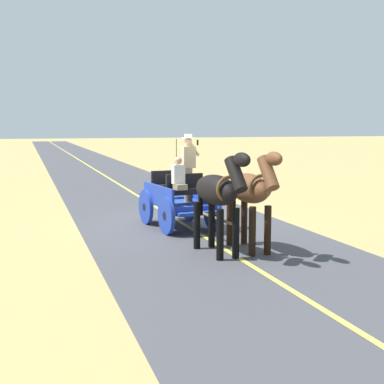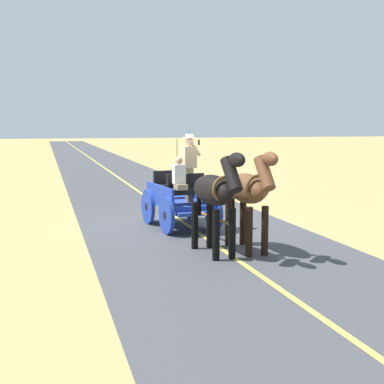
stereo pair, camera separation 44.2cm
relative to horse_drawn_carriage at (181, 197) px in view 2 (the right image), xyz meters
name	(u,v)px [view 2 (the right image)]	position (x,y,z in m)	size (l,w,h in m)	color
ground_plane	(184,223)	(-0.24, -0.58, -0.82)	(200.00, 200.00, 0.00)	tan
road_surface	(184,223)	(-0.24, -0.58, -0.81)	(5.71, 160.00, 0.01)	#424247
road_centre_stripe	(184,223)	(-0.24, -0.58, -0.81)	(0.12, 160.00, 0.00)	#DBCC4C
horse_drawn_carriage	(181,197)	(0.00, 0.00, 0.00)	(1.67, 4.52, 2.50)	#1E3899
horse_near_side	(249,191)	(-0.72, 2.97, 0.51)	(0.64, 2.13, 2.21)	brown
horse_off_side	(215,193)	(0.06, 3.05, 0.51)	(0.74, 2.14, 2.21)	black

